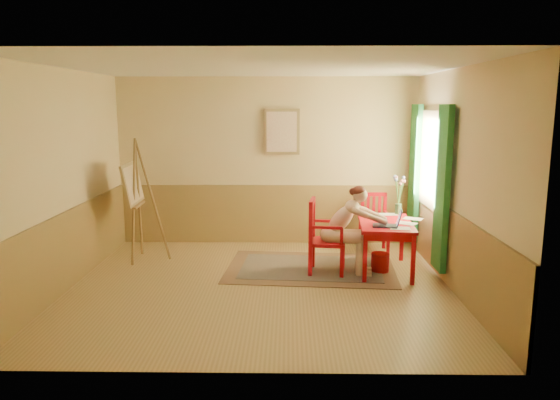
{
  "coord_description": "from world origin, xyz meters",
  "views": [
    {
      "loc": [
        0.37,
        -6.53,
        2.34
      ],
      "look_at": [
        0.25,
        0.55,
        1.05
      ],
      "focal_mm": 33.56,
      "sensor_mm": 36.0,
      "label": 1
    }
  ],
  "objects_px": {
    "chair_left": "(323,237)",
    "easel": "(135,189)",
    "chair_back": "(375,223)",
    "figure": "(347,226)",
    "table": "(385,228)",
    "laptop": "(390,223)"
  },
  "relations": [
    {
      "from": "figure",
      "to": "easel",
      "type": "distance_m",
      "value": 3.21
    },
    {
      "from": "chair_left",
      "to": "table",
      "type": "bearing_deg",
      "value": 6.3
    },
    {
      "from": "chair_left",
      "to": "laptop",
      "type": "xyz_separation_m",
      "value": [
        0.88,
        -0.2,
        0.24
      ]
    },
    {
      "from": "chair_left",
      "to": "chair_back",
      "type": "distance_m",
      "value": 1.47
    },
    {
      "from": "table",
      "to": "figure",
      "type": "bearing_deg",
      "value": -166.94
    },
    {
      "from": "easel",
      "to": "chair_back",
      "type": "bearing_deg",
      "value": 8.39
    },
    {
      "from": "chair_back",
      "to": "easel",
      "type": "relative_size",
      "value": 0.5
    },
    {
      "from": "chair_left",
      "to": "easel",
      "type": "xyz_separation_m",
      "value": [
        -2.8,
        0.61,
        0.57
      ]
    },
    {
      "from": "chair_left",
      "to": "easel",
      "type": "height_order",
      "value": "easel"
    },
    {
      "from": "easel",
      "to": "table",
      "type": "bearing_deg",
      "value": -8.02
    },
    {
      "from": "laptop",
      "to": "table",
      "type": "bearing_deg",
      "value": 89.69
    },
    {
      "from": "figure",
      "to": "laptop",
      "type": "bearing_deg",
      "value": -16.6
    },
    {
      "from": "figure",
      "to": "chair_back",
      "type": "bearing_deg",
      "value": 64.01
    },
    {
      "from": "table",
      "to": "figure",
      "type": "relative_size",
      "value": 1.0
    },
    {
      "from": "chair_left",
      "to": "chair_back",
      "type": "xyz_separation_m",
      "value": [
        0.9,
        1.16,
        -0.06
      ]
    },
    {
      "from": "laptop",
      "to": "chair_left",
      "type": "bearing_deg",
      "value": 167.34
    },
    {
      "from": "figure",
      "to": "laptop",
      "type": "xyz_separation_m",
      "value": [
        0.55,
        -0.16,
        0.07
      ]
    },
    {
      "from": "table",
      "to": "laptop",
      "type": "xyz_separation_m",
      "value": [
        -0.0,
        -0.29,
        0.14
      ]
    },
    {
      "from": "chair_left",
      "to": "figure",
      "type": "relative_size",
      "value": 0.84
    },
    {
      "from": "laptop",
      "to": "chair_back",
      "type": "bearing_deg",
      "value": 88.82
    },
    {
      "from": "table",
      "to": "chair_back",
      "type": "distance_m",
      "value": 1.08
    },
    {
      "from": "laptop",
      "to": "easel",
      "type": "xyz_separation_m",
      "value": [
        -3.68,
        0.81,
        0.33
      ]
    }
  ]
}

